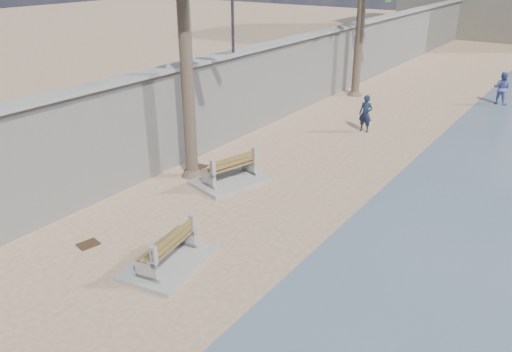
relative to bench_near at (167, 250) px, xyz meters
The scene contains 8 objects.
seawall 17.22m from the bench_near, 105.22° to the left, with size 0.45×70.00×3.50m, color gray.
wall_cap 17.46m from the bench_near, 105.22° to the left, with size 0.80×70.00×0.12m, color gray.
bench_near is the anchor object (origin of this frame).
bench_far 5.17m from the bench_near, 110.19° to the left, with size 2.21×2.77×1.02m.
person_a 12.61m from the bench_near, 91.18° to the left, with size 0.67×0.46×1.87m, color #121C33.
person_b 21.21m from the bench_near, 79.97° to the left, with size 0.91×0.70×1.88m, color #495198.
debris_c 6.28m from the bench_near, 124.72° to the left, with size 0.76×0.60×0.03m, color #382616.
debris_d 2.53m from the bench_near, 167.50° to the right, with size 0.53×0.43×0.03m, color #382616.
Camera 1 is at (7.17, -3.97, 7.08)m, focal length 35.00 mm.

